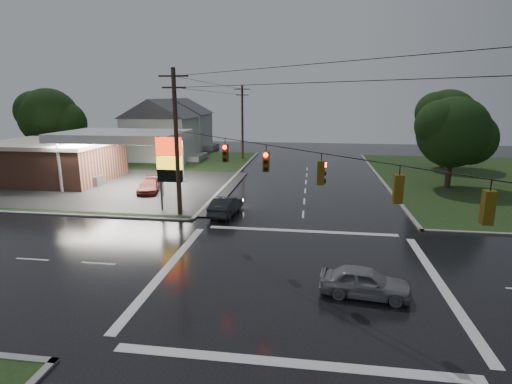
# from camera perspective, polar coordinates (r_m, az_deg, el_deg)

# --- Properties ---
(ground) EXTENTS (120.00, 120.00, 0.00)m
(ground) POSITION_cam_1_polar(r_m,az_deg,el_deg) (21.14, 5.98, -11.77)
(ground) COLOR black
(ground) RESTS_ON ground
(grass_nw) EXTENTS (36.00, 36.00, 0.08)m
(grass_nw) POSITION_cam_1_polar(r_m,az_deg,el_deg) (53.09, -22.12, 2.86)
(grass_nw) COLOR black
(grass_nw) RESTS_ON ground
(gas_station) EXTENTS (26.20, 18.00, 5.60)m
(gas_station) POSITION_cam_1_polar(r_m,az_deg,el_deg) (47.26, -25.82, 4.37)
(gas_station) COLOR #2D2D2D
(gas_station) RESTS_ON ground
(pylon_sign) EXTENTS (2.00, 0.35, 6.00)m
(pylon_sign) POSITION_cam_1_polar(r_m,az_deg,el_deg) (31.98, -12.27, 4.27)
(pylon_sign) COLOR #59595E
(pylon_sign) RESTS_ON ground
(utility_pole_nw) EXTENTS (2.20, 0.32, 11.00)m
(utility_pole_nw) POSITION_cam_1_polar(r_m,az_deg,el_deg) (30.49, -11.29, 7.11)
(utility_pole_nw) COLOR #382619
(utility_pole_nw) RESTS_ON ground
(utility_pole_n) EXTENTS (2.20, 0.32, 10.50)m
(utility_pole_n) POSITION_cam_1_polar(r_m,az_deg,el_deg) (58.09, -1.96, 10.09)
(utility_pole_n) COLOR #382619
(utility_pole_n) RESTS_ON ground
(traffic_signals) EXTENTS (26.87, 26.87, 1.47)m
(traffic_signals) POSITION_cam_1_polar(r_m,az_deg,el_deg) (19.26, 6.51, 5.89)
(traffic_signals) COLOR black
(traffic_signals) RESTS_ON ground
(house_near) EXTENTS (11.05, 8.48, 8.60)m
(house_near) POSITION_cam_1_polar(r_m,az_deg,el_deg) (59.32, -13.38, 8.78)
(house_near) COLOR silver
(house_near) RESTS_ON ground
(house_far) EXTENTS (11.05, 8.48, 8.60)m
(house_far) POSITION_cam_1_polar(r_m,az_deg,el_deg) (70.92, -10.62, 9.65)
(house_far) COLOR silver
(house_far) RESTS_ON ground
(tree_nw_behind) EXTENTS (8.93, 7.60, 10.00)m
(tree_nw_behind) POSITION_cam_1_polar(r_m,az_deg,el_deg) (59.99, -27.33, 9.41)
(tree_nw_behind) COLOR black
(tree_nw_behind) RESTS_ON ground
(tree_ne_near) EXTENTS (7.99, 6.80, 8.98)m
(tree_ne_near) POSITION_cam_1_polar(r_m,az_deg,el_deg) (43.44, 26.52, 7.62)
(tree_ne_near) COLOR black
(tree_ne_near) RESTS_ON ground
(tree_ne_far) EXTENTS (8.46, 7.20, 9.80)m
(tree_ne_far) POSITION_cam_1_polar(r_m,az_deg,el_deg) (55.72, 25.74, 9.36)
(tree_ne_far) COLOR black
(tree_ne_far) RESTS_ON ground
(car_north) EXTENTS (2.00, 4.55, 1.45)m
(car_north) POSITION_cam_1_polar(r_m,az_deg,el_deg) (31.04, -4.33, -1.95)
(car_north) COLOR black
(car_north) RESTS_ON ground
(car_crossing) EXTENTS (4.29, 2.16, 1.40)m
(car_crossing) POSITION_cam_1_polar(r_m,az_deg,el_deg) (19.45, 15.29, -12.29)
(car_crossing) COLOR gray
(car_crossing) RESTS_ON ground
(car_pump) EXTENTS (2.72, 4.82, 1.32)m
(car_pump) POSITION_cam_1_polar(r_m,az_deg,el_deg) (39.26, -14.90, 0.83)
(car_pump) COLOR #501312
(car_pump) RESTS_ON ground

